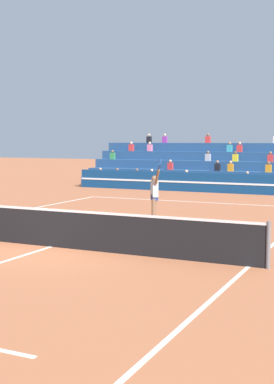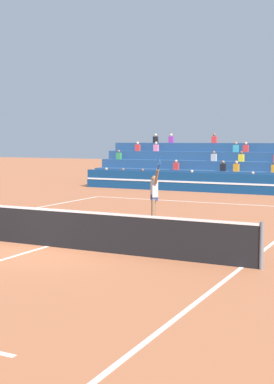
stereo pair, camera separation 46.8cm
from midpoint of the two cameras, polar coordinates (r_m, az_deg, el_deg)
The scene contains 7 objects.
ground_plane at distance 15.09m, azimuth -8.61°, elevation -5.75°, with size 120.00×120.00×0.00m, color #AD603D.
court_lines at distance 15.08m, azimuth -8.61°, elevation -5.73°, with size 11.10×23.90×0.01m.
tennis_net at distance 14.99m, azimuth -8.64°, elevation -3.71°, with size 12.00×0.10×1.10m.
sponsor_banner_wall at distance 30.08m, azimuth 10.00°, elevation 0.92°, with size 18.00×0.26×1.10m.
bleacher_stand at distance 33.70m, azimuth 11.88°, elevation 2.17°, with size 19.22×4.75×3.38m.
tennis_player at distance 18.66m, azimuth 2.57°, elevation -0.47°, with size 0.78×1.02×2.38m.
tennis_ball at distance 16.83m, azimuth -8.14°, elevation -4.45°, with size 0.07×0.07×0.07m, color #C6DB33.
Camera 2 is at (8.77, -11.96, 2.94)m, focal length 50.00 mm.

